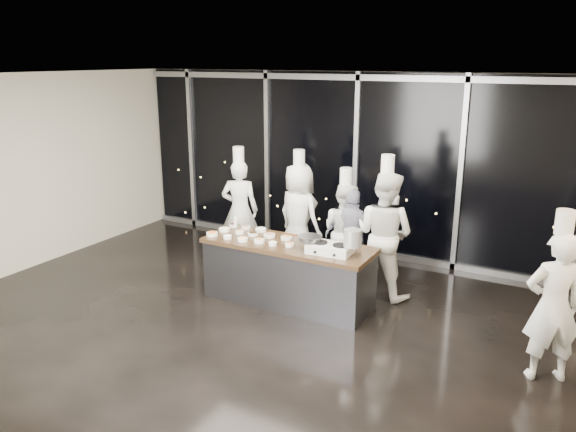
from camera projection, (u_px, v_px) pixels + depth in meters
name	position (u px, v px, depth m)	size (l,w,h in m)	color
ground	(256.00, 327.00, 7.40)	(9.00, 9.00, 0.00)	black
room_shell	(265.00, 160.00, 6.70)	(9.02, 7.02, 3.21)	beige
window_wall	(357.00, 165.00, 9.86)	(8.90, 0.11, 3.20)	black
demo_counter	(288.00, 273.00, 8.04)	(2.46, 0.86, 0.90)	#3C3C41
stove	(330.00, 248.00, 7.50)	(0.60, 0.40, 0.14)	silver
frying_pan	(309.00, 238.00, 7.61)	(0.56, 0.33, 0.05)	slate
stock_pot	(352.00, 238.00, 7.31)	(0.23, 0.23, 0.23)	silver
prep_bowls	(251.00, 235.00, 8.21)	(1.38, 0.68, 0.05)	white
squeeze_bottle	(235.00, 221.00, 8.61)	(0.06, 0.06, 0.21)	white
chef_far_left	(240.00, 209.00, 9.71)	(0.74, 0.61, 1.98)	white
chef_left	(299.00, 215.00, 9.34)	(0.99, 0.81, 1.99)	white
chef_center	(344.00, 230.00, 8.85)	(0.90, 0.78, 1.79)	white
guest	(353.00, 237.00, 8.67)	(0.92, 0.49, 1.50)	#17163C
chef_right	(384.00, 234.00, 8.17)	(1.04, 0.89, 2.11)	white
chef_side	(553.00, 305.00, 6.00)	(0.73, 0.64, 1.93)	white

